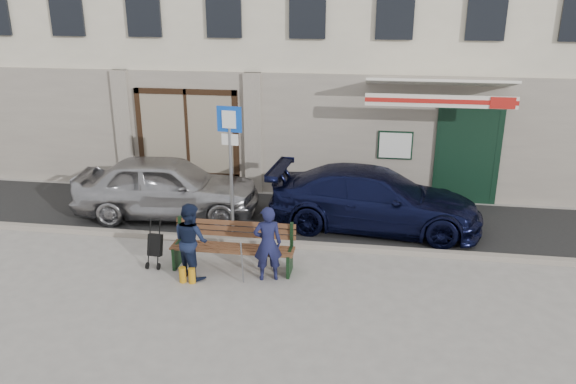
% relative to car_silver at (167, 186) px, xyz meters
% --- Properties ---
extents(ground, '(80.00, 80.00, 0.00)m').
position_rel_car_silver_xyz_m(ground, '(3.08, -2.84, -0.74)').
color(ground, '#9E9991').
rests_on(ground, ground).
extents(asphalt_lane, '(60.00, 3.20, 0.01)m').
position_rel_car_silver_xyz_m(asphalt_lane, '(3.08, 0.26, -0.74)').
color(asphalt_lane, '#282828').
rests_on(asphalt_lane, ground).
extents(curb, '(60.00, 0.18, 0.12)m').
position_rel_car_silver_xyz_m(curb, '(3.08, -1.34, -0.68)').
color(curb, '#9E9384').
rests_on(curb, ground).
extents(car_silver, '(4.51, 2.17, 1.49)m').
position_rel_car_silver_xyz_m(car_silver, '(0.00, 0.00, 0.00)').
color(car_silver, '#A5A5AA').
rests_on(car_silver, ground).
extents(car_navy, '(4.92, 2.33, 1.39)m').
position_rel_car_silver_xyz_m(car_navy, '(4.92, 0.00, -0.05)').
color(car_navy, black).
rests_on(car_navy, ground).
extents(parking_sign, '(0.54, 0.11, 2.92)m').
position_rel_car_silver_xyz_m(parking_sign, '(1.85, -1.00, 1.24)').
color(parking_sign, gray).
rests_on(parking_sign, ground).
extents(bench, '(2.40, 1.17, 0.98)m').
position_rel_car_silver_xyz_m(bench, '(2.18, -2.52, -0.28)').
color(bench, brown).
rests_on(bench, ground).
extents(man, '(0.61, 0.48, 1.46)m').
position_rel_car_silver_xyz_m(man, '(2.98, -2.82, -0.01)').
color(man, '#16183C').
rests_on(man, ground).
extents(woman, '(0.90, 0.87, 1.46)m').
position_rel_car_silver_xyz_m(woman, '(1.53, -2.89, -0.01)').
color(woman, '#131B34').
rests_on(woman, ground).
extents(stroller, '(0.29, 0.40, 0.94)m').
position_rel_car_silver_xyz_m(stroller, '(0.68, -2.60, -0.33)').
color(stroller, black).
rests_on(stroller, ground).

